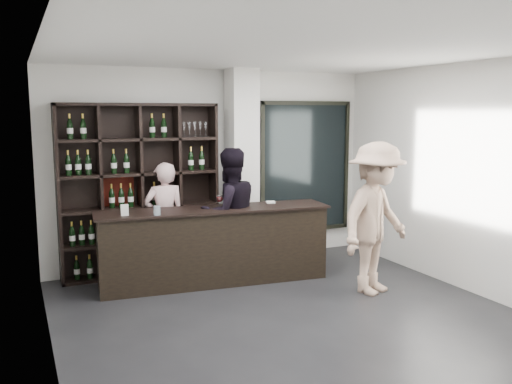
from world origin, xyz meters
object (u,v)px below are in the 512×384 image
wine_shelf (140,190)px  tasting_counter (215,246)px  taster_pink (165,219)px  taster_black (229,214)px  customer (376,218)px

wine_shelf → tasting_counter: (0.80, -0.82, -0.69)m
taster_pink → tasting_counter: bearing=129.6°
taster_pink → wine_shelf: bearing=-27.5°
wine_shelf → taster_black: (1.05, -0.72, -0.30)m
wine_shelf → taster_pink: (0.30, -0.17, -0.40)m
wine_shelf → customer: bearing=-38.7°
wine_shelf → taster_black: 1.30m
wine_shelf → taster_pink: bearing=-29.2°
customer → taster_black: bearing=117.2°
wine_shelf → taster_black: size_ratio=1.33×
wine_shelf → tasting_counter: bearing=-45.5°
taster_pink → customer: bearing=141.9°
wine_shelf → tasting_counter: 1.33m
taster_black → customer: (1.46, -1.30, 0.06)m
wine_shelf → tasting_counter: wine_shelf is taller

